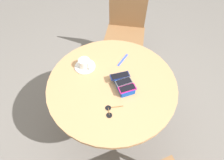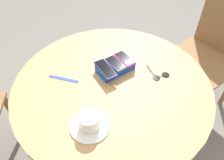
{
  "view_description": "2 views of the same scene",
  "coord_description": "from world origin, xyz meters",
  "px_view_note": "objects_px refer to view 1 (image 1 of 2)",
  "views": [
    {
      "loc": [
        -0.66,
        0.44,
        1.74
      ],
      "look_at": [
        0.0,
        0.0,
        0.73
      ],
      "focal_mm": 28.0,
      "sensor_mm": 36.0,
      "label": 1
    },
    {
      "loc": [
        0.55,
        0.49,
        1.48
      ],
      "look_at": [
        0.0,
        0.0,
        0.73
      ],
      "focal_mm": 35.0,
      "sensor_mm": 36.0,
      "label": 2
    }
  ],
  "objects_px": {
    "round_table": "(112,91)",
    "phone_magenta": "(127,88)",
    "sunglasses": "(110,111)",
    "saucer": "(85,66)",
    "coffee_cup": "(85,63)",
    "chair_near_window": "(125,31)",
    "phone_box": "(124,84)",
    "phone_gray": "(124,82)",
    "phone_navy": "(120,76)",
    "lanyard_strap": "(123,60)"
  },
  "relations": [
    {
      "from": "phone_gray",
      "to": "coffee_cup",
      "type": "distance_m",
      "value": 0.35
    },
    {
      "from": "saucer",
      "to": "sunglasses",
      "type": "distance_m",
      "value": 0.44
    },
    {
      "from": "phone_box",
      "to": "phone_navy",
      "type": "distance_m",
      "value": 0.07
    },
    {
      "from": "coffee_cup",
      "to": "lanyard_strap",
      "type": "distance_m",
      "value": 0.31
    },
    {
      "from": "phone_navy",
      "to": "coffee_cup",
      "type": "distance_m",
      "value": 0.3
    },
    {
      "from": "phone_box",
      "to": "sunglasses",
      "type": "distance_m",
      "value": 0.23
    },
    {
      "from": "sunglasses",
      "to": "saucer",
      "type": "bearing_deg",
      "value": -6.75
    },
    {
      "from": "phone_navy",
      "to": "chair_near_window",
      "type": "bearing_deg",
      "value": -39.8
    },
    {
      "from": "round_table",
      "to": "phone_magenta",
      "type": "xyz_separation_m",
      "value": [
        -0.14,
        -0.04,
        0.17
      ]
    },
    {
      "from": "phone_box",
      "to": "phone_gray",
      "type": "xyz_separation_m",
      "value": [
        0.0,
        -0.0,
        0.03
      ]
    },
    {
      "from": "chair_near_window",
      "to": "sunglasses",
      "type": "bearing_deg",
      "value": 138.09
    },
    {
      "from": "phone_box",
      "to": "phone_magenta",
      "type": "distance_m",
      "value": 0.07
    },
    {
      "from": "lanyard_strap",
      "to": "coffee_cup",
      "type": "bearing_deg",
      "value": 70.53
    },
    {
      "from": "round_table",
      "to": "lanyard_strap",
      "type": "distance_m",
      "value": 0.27
    },
    {
      "from": "coffee_cup",
      "to": "lanyard_strap",
      "type": "height_order",
      "value": "coffee_cup"
    },
    {
      "from": "phone_box",
      "to": "lanyard_strap",
      "type": "distance_m",
      "value": 0.27
    },
    {
      "from": "saucer",
      "to": "coffee_cup",
      "type": "bearing_deg",
      "value": -165.94
    },
    {
      "from": "round_table",
      "to": "phone_navy",
      "type": "relative_size",
      "value": 6.26
    },
    {
      "from": "phone_navy",
      "to": "sunglasses",
      "type": "relative_size",
      "value": 1.14
    },
    {
      "from": "round_table",
      "to": "phone_magenta",
      "type": "bearing_deg",
      "value": -165.5
    },
    {
      "from": "phone_gray",
      "to": "phone_navy",
      "type": "xyz_separation_m",
      "value": [
        0.06,
        -0.01,
        -0.0
      ]
    },
    {
      "from": "phone_gray",
      "to": "lanyard_strap",
      "type": "distance_m",
      "value": 0.27
    },
    {
      "from": "saucer",
      "to": "chair_near_window",
      "type": "height_order",
      "value": "chair_near_window"
    },
    {
      "from": "sunglasses",
      "to": "phone_gray",
      "type": "bearing_deg",
      "value": -59.02
    },
    {
      "from": "phone_box",
      "to": "phone_navy",
      "type": "height_order",
      "value": "phone_navy"
    },
    {
      "from": "phone_gray",
      "to": "lanyard_strap",
      "type": "xyz_separation_m",
      "value": [
        0.22,
        -0.15,
        -0.05
      ]
    },
    {
      "from": "phone_navy",
      "to": "sunglasses",
      "type": "height_order",
      "value": "phone_navy"
    },
    {
      "from": "round_table",
      "to": "phone_box",
      "type": "bearing_deg",
      "value": -148.77
    },
    {
      "from": "round_table",
      "to": "phone_magenta",
      "type": "height_order",
      "value": "phone_magenta"
    },
    {
      "from": "round_table",
      "to": "phone_gray",
      "type": "xyz_separation_m",
      "value": [
        -0.08,
        -0.05,
        0.16
      ]
    },
    {
      "from": "phone_box",
      "to": "chair_near_window",
      "type": "distance_m",
      "value": 1.01
    },
    {
      "from": "round_table",
      "to": "lanyard_strap",
      "type": "bearing_deg",
      "value": -55.14
    },
    {
      "from": "round_table",
      "to": "coffee_cup",
      "type": "bearing_deg",
      "value": 21.44
    },
    {
      "from": "phone_box",
      "to": "phone_gray",
      "type": "bearing_deg",
      "value": -13.72
    },
    {
      "from": "round_table",
      "to": "phone_navy",
      "type": "xyz_separation_m",
      "value": [
        -0.02,
        -0.06,
        0.16
      ]
    },
    {
      "from": "phone_box",
      "to": "phone_magenta",
      "type": "bearing_deg",
      "value": 167.76
    },
    {
      "from": "sunglasses",
      "to": "chair_near_window",
      "type": "distance_m",
      "value": 1.21
    },
    {
      "from": "sunglasses",
      "to": "lanyard_strap",
      "type": "bearing_deg",
      "value": -46.05
    },
    {
      "from": "phone_magenta",
      "to": "coffee_cup",
      "type": "xyz_separation_m",
      "value": [
        0.38,
        0.13,
        -0.0
      ]
    },
    {
      "from": "phone_box",
      "to": "phone_magenta",
      "type": "height_order",
      "value": "phone_magenta"
    },
    {
      "from": "chair_near_window",
      "to": "round_table",
      "type": "bearing_deg",
      "value": 136.84
    },
    {
      "from": "phone_box",
      "to": "sunglasses",
      "type": "height_order",
      "value": "phone_box"
    },
    {
      "from": "sunglasses",
      "to": "chair_near_window",
      "type": "height_order",
      "value": "chair_near_window"
    },
    {
      "from": "saucer",
      "to": "sunglasses",
      "type": "height_order",
      "value": "saucer"
    },
    {
      "from": "round_table",
      "to": "chair_near_window",
      "type": "height_order",
      "value": "chair_near_window"
    },
    {
      "from": "round_table",
      "to": "coffee_cup",
      "type": "distance_m",
      "value": 0.31
    },
    {
      "from": "phone_navy",
      "to": "saucer",
      "type": "height_order",
      "value": "phone_navy"
    },
    {
      "from": "phone_magenta",
      "to": "sunglasses",
      "type": "relative_size",
      "value": 0.97
    },
    {
      "from": "phone_box",
      "to": "chair_near_window",
      "type": "bearing_deg",
      "value": -37.89
    },
    {
      "from": "phone_magenta",
      "to": "chair_near_window",
      "type": "xyz_separation_m",
      "value": [
        0.83,
        -0.61,
        -0.28
      ]
    }
  ]
}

